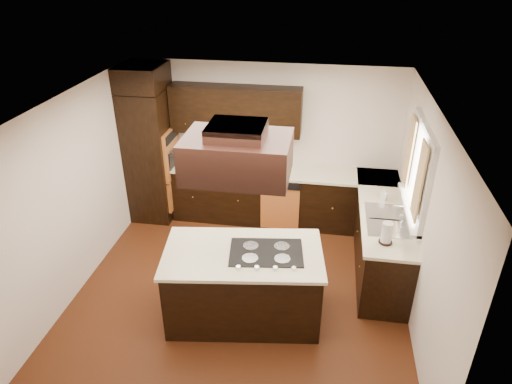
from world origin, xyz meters
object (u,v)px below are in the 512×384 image
(spice_rack, at_px, (236,161))
(range_hood, at_px, (237,157))
(oven_column, at_px, (151,155))
(island, at_px, (243,285))

(spice_rack, bearing_deg, range_hood, -84.09)
(range_hood, bearing_deg, oven_column, 129.74)
(spice_rack, bearing_deg, island, -82.99)
(island, bearing_deg, spice_rack, 95.85)
(range_hood, xyz_separation_m, spice_rack, (-0.50, 2.27, -1.11))
(oven_column, bearing_deg, spice_rack, 0.74)
(island, xyz_separation_m, range_hood, (-0.02, -0.12, 1.72))
(oven_column, bearing_deg, island, -48.48)
(range_hood, bearing_deg, spice_rack, 102.52)
(oven_column, xyz_separation_m, range_hood, (1.88, -2.25, 1.10))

